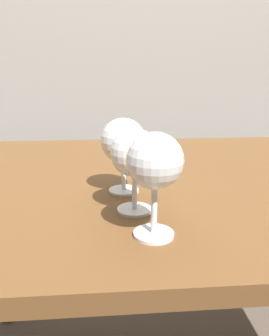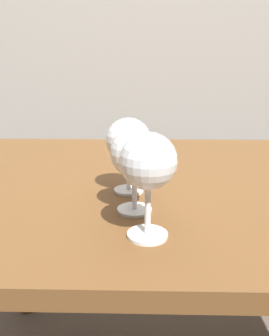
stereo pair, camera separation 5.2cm
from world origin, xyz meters
TOP-DOWN VIEW (x-y plane):
  - dining_table at (0.00, 0.00)m, footprint 1.24×0.86m
  - wine_glass_merlot at (-0.08, -0.31)m, footprint 0.08×0.08m
  - wine_glass_chardonnay at (-0.10, -0.22)m, footprint 0.08×0.08m
  - wine_glass_cabernet at (-0.12, -0.12)m, footprint 0.09×0.09m

SIDE VIEW (x-z plane):
  - dining_table at x=0.00m, z-range 0.26..0.97m
  - wine_glass_chardonnay at x=-0.10m, z-range 0.74..0.88m
  - wine_glass_cabernet at x=-0.12m, z-range 0.74..0.88m
  - wine_glass_merlot at x=-0.08m, z-range 0.74..0.89m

